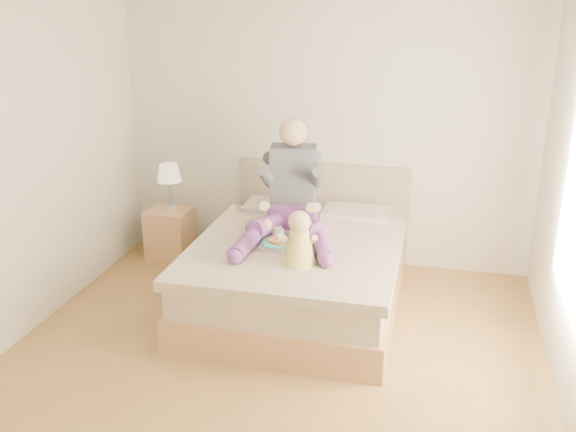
% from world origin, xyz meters
% --- Properties ---
extents(room, '(4.02, 4.22, 2.71)m').
position_xyz_m(room, '(0.08, 0.01, 1.51)').
color(room, brown).
rests_on(room, ground).
extents(bed, '(1.70, 2.18, 1.00)m').
position_xyz_m(bed, '(0.00, 1.08, 0.32)').
color(bed, '#A6784D').
rests_on(bed, ground).
extents(nightstand, '(0.43, 0.39, 0.51)m').
position_xyz_m(nightstand, '(-1.51, 1.73, 0.26)').
color(nightstand, '#A6784D').
rests_on(nightstand, ground).
extents(lamp, '(0.23, 0.23, 0.48)m').
position_xyz_m(lamp, '(-1.47, 1.71, 0.88)').
color(lamp, '#B9BBC1').
rests_on(lamp, nightstand).
extents(adult, '(0.83, 1.24, 0.99)m').
position_xyz_m(adult, '(-0.12, 1.23, 0.90)').
color(adult, '#65317C').
rests_on(adult, bed).
extents(tray, '(0.49, 0.38, 0.14)m').
position_xyz_m(tray, '(-0.03, 0.87, 0.64)').
color(tray, '#B9BBC1').
rests_on(tray, bed).
extents(baby, '(0.29, 0.39, 0.43)m').
position_xyz_m(baby, '(0.11, 0.53, 0.78)').
color(baby, '#E1CB47').
rests_on(baby, bed).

